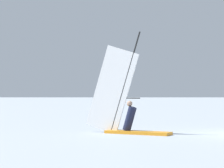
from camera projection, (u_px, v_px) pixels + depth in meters
windsurfer at (125, 110)px, 16.55m from camera, size 2.41×3.19×4.12m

